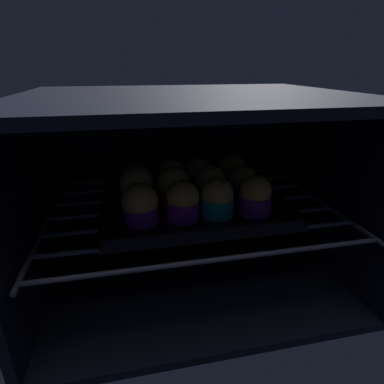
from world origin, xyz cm
name	(u,v)px	position (x,y,z in cm)	size (l,w,h in cm)	color
oven_cavity	(187,184)	(0.00, 26.25, 17.00)	(59.00, 47.00, 37.00)	black
oven_rack	(191,207)	(0.00, 22.00, 13.60)	(54.80, 42.00, 0.80)	#444756
baking_tray	(192,204)	(0.00, 20.91, 14.69)	(34.06, 27.28, 2.20)	black
muffin_row0_col0	(140,205)	(-10.25, 14.43, 18.35)	(6.15, 6.15, 6.94)	#7A238C
muffin_row0_col1	(183,201)	(-3.07, 14.16, 18.43)	(5.78, 5.78, 7.03)	#7A238C
muffin_row0_col2	(217,198)	(3.05, 14.18, 18.46)	(5.78, 5.78, 6.96)	#0C8C84
muffin_row0_col3	(255,196)	(9.97, 13.77, 18.50)	(5.78, 5.78, 7.03)	#7A238C
muffin_row1_col0	(137,188)	(-10.45, 21.24, 18.83)	(6.17, 6.17, 7.64)	#0C8C84
muffin_row1_col1	(174,187)	(-3.63, 20.55, 18.67)	(6.02, 6.02, 7.40)	red
muffin_row1_col2	(210,184)	(3.58, 20.59, 18.62)	(5.93, 5.93, 7.25)	red
muffin_row1_col3	(242,184)	(10.18, 20.78, 18.22)	(5.78, 5.78, 6.68)	#1928B7
muffin_row2_col0	(137,180)	(-10.18, 27.37, 18.25)	(5.78, 5.78, 6.72)	red
muffin_row2_col1	(171,177)	(-3.11, 27.40, 18.39)	(5.78, 5.78, 6.86)	silver
muffin_row2_col2	(200,175)	(3.02, 27.43, 18.24)	(5.78, 5.78, 6.73)	#1928B7
muffin_row2_col3	(232,171)	(10.28, 27.71, 18.49)	(5.99, 5.99, 7.13)	#1928B7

